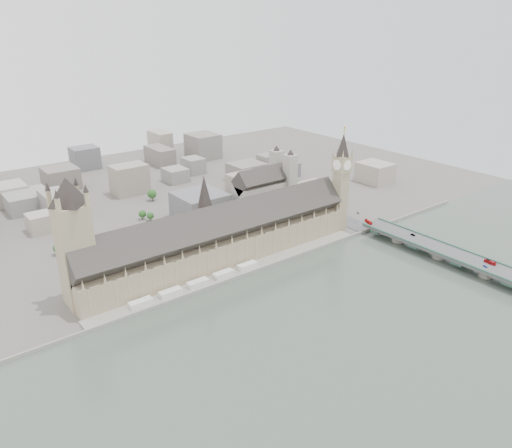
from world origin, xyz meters
TOP-DOWN VIEW (x-y plane):
  - ground at (0.00, 0.00)m, footprint 900.00×900.00m
  - river_thames at (0.00, -165.00)m, footprint 600.00×600.00m
  - embankment_wall at (0.00, -15.00)m, footprint 600.00×1.50m
  - river_terrace at (0.00, -7.50)m, footprint 270.00×15.00m
  - terrace_tents at (-40.00, -7.00)m, footprint 118.00×7.00m
  - palace_of_westminster at (0.00, 19.70)m, footprint 265.00×40.73m
  - elizabeth_tower at (138.00, 8.00)m, footprint 17.00×17.00m
  - victoria_tower at (-122.00, 26.00)m, footprint 30.00×30.00m
  - central_tower at (-10.00, 26.00)m, footprint 13.00×13.00m
  - westminster_bridge at (162.00, -87.50)m, footprint 25.00×325.00m
  - bridge_parapets at (162.00, -132.00)m, footprint 25.00×235.00m
  - westminster_abbey at (110.92, 95.00)m, footprint 68.00×36.00m
  - city_skyline_inland at (0.00, 245.00)m, footprint 720.00×360.00m
  - park_trees at (-10.00, 60.00)m, footprint 110.00×30.00m
  - red_bus_north at (156.25, -16.27)m, footprint 5.50×11.11m
  - red_bus_south at (167.02, -139.21)m, footprint 2.98×10.30m
  - car_blue at (158.09, -140.11)m, footprint 2.18×4.12m
  - car_silver at (165.46, -63.11)m, footprint 1.76×4.69m
  - car_approach at (168.43, 8.23)m, footprint 3.25×5.01m

SIDE VIEW (x-z plane):
  - ground at x=0.00m, z-range 0.00..0.00m
  - river_thames at x=0.00m, z-range 0.00..0.00m
  - river_terrace at x=0.00m, z-range 0.00..2.00m
  - embankment_wall at x=0.00m, z-range 0.00..3.00m
  - terrace_tents at x=-40.00m, z-range 2.00..6.00m
  - westminster_bridge at x=162.00m, z-range 0.00..10.25m
  - park_trees at x=-10.00m, z-range 0.00..15.00m
  - bridge_parapets at x=162.00m, z-range 10.25..11.40m
  - car_blue at x=158.09m, z-range 10.25..11.58m
  - car_approach at x=168.43m, z-range 10.25..11.60m
  - car_silver at x=165.46m, z-range 10.25..11.78m
  - red_bus_south at x=167.02m, z-range 10.25..13.09m
  - red_bus_north at x=156.25m, z-range 10.25..13.27m
  - city_skyline_inland at x=0.00m, z-range 0.00..38.00m
  - palace_of_westminster at x=0.00m, z-range -5.02..50.43m
  - westminster_abbey at x=110.92m, z-range -6.92..57.08m
  - victoria_tower at x=-122.00m, z-range 5.20..105.20m
  - central_tower at x=-10.00m, z-range 33.92..81.92m
  - elizabeth_tower at x=138.00m, z-range 4.34..111.84m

